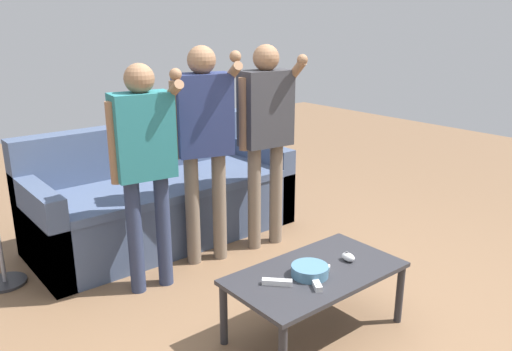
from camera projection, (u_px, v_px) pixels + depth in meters
name	position (u px, v px, depth m)	size (l,w,h in m)	color
ground_plane	(290.00, 317.00, 3.10)	(12.00, 12.00, 0.00)	brown
couch	(162.00, 199.00, 4.18)	(2.11, 0.88, 0.91)	#475675
coffee_table	(316.00, 278.00, 2.85)	(1.00, 0.55, 0.39)	#2D2D33
snack_bowl	(310.00, 271.00, 2.78)	(0.20, 0.20, 0.06)	teal
game_remote_nunchuk	(348.00, 257.00, 2.95)	(0.06, 0.09, 0.05)	white
player_left	(144.00, 153.00, 3.18)	(0.44, 0.34, 1.49)	#2D3856
player_center	(204.00, 131.00, 3.56)	(0.46, 0.41, 1.57)	#756656
player_right	(266.00, 124.00, 3.82)	(0.46, 0.36, 1.57)	#756656
game_remote_wand_near	(277.00, 282.00, 2.69)	(0.14, 0.14, 0.03)	white
game_remote_wand_far	(316.00, 267.00, 2.85)	(0.13, 0.14, 0.03)	white
game_remote_wand_spare	(316.00, 283.00, 2.69)	(0.11, 0.15, 0.03)	white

